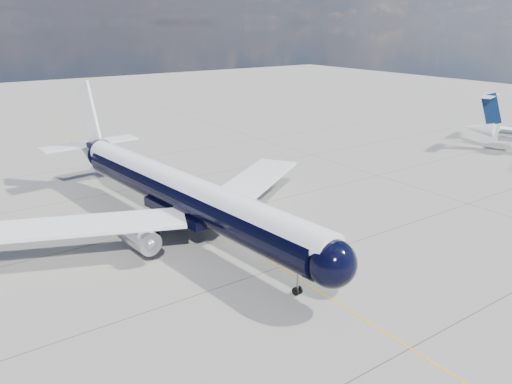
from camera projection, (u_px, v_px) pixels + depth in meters
ground at (182, 206)px, 62.08m from camera, size 320.00×320.00×0.00m
taxiway_centerline at (201, 218)px, 58.21m from camera, size 0.16×160.00×0.01m
main_airliner at (178, 191)px, 53.56m from camera, size 40.96×50.08×14.46m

